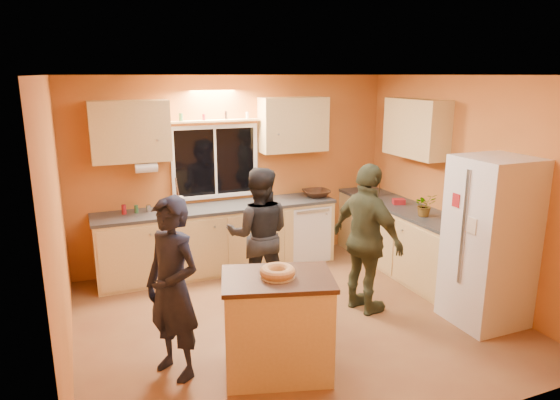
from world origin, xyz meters
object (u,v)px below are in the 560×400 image
refrigerator (490,242)px  person_right (367,239)px  person_center (259,234)px  island (278,325)px  person_left (173,289)px

refrigerator → person_right: refrigerator is taller
refrigerator → person_center: refrigerator is taller
island → person_right: person_right is taller
person_center → person_right: size_ratio=0.94×
island → person_left: size_ratio=0.68×
person_left → refrigerator: bearing=54.3°
person_left → person_right: (2.21, 0.41, 0.03)m
refrigerator → person_left: bearing=175.0°
island → person_right: size_ratio=0.65×
person_center → refrigerator: bearing=165.6°
island → person_left: bearing=174.4°
person_center → person_left: bearing=65.0°
refrigerator → person_left: refrigerator is taller
island → person_left: (-0.84, 0.34, 0.35)m
refrigerator → person_left: (-3.27, 0.28, -0.09)m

